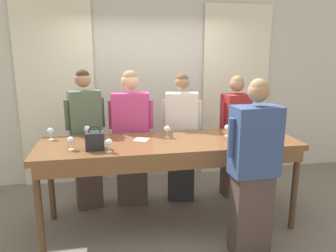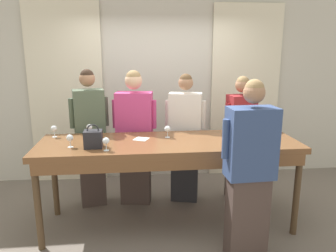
% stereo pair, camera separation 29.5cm
% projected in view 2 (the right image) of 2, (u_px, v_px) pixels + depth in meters
% --- Properties ---
extents(ground_plane, '(18.00, 18.00, 0.00)m').
position_uv_depth(ground_plane, '(169.00, 223.00, 3.88)').
color(ground_plane, '#70665B').
extents(wall_back, '(12.00, 0.06, 2.80)m').
position_uv_depth(wall_back, '(158.00, 89.00, 5.09)').
color(wall_back, beige).
rests_on(wall_back, ground_plane).
extents(curtain_panel_left, '(1.09, 0.03, 2.69)m').
position_uv_depth(curtain_panel_left, '(67.00, 95.00, 4.90)').
color(curtain_panel_left, '#EFE5C6').
rests_on(curtain_panel_left, ground_plane).
extents(curtain_panel_right, '(1.09, 0.03, 2.69)m').
position_uv_depth(curtain_panel_right, '(245.00, 92.00, 5.18)').
color(curtain_panel_right, '#EFE5C6').
rests_on(curtain_panel_right, ground_plane).
extents(tasting_bar, '(2.87, 0.88, 1.02)m').
position_uv_depth(tasting_bar, '(169.00, 149.00, 3.65)').
color(tasting_bar, brown).
rests_on(tasting_bar, ground_plane).
extents(wine_bottle, '(0.08, 0.08, 0.31)m').
position_uv_depth(wine_bottle, '(273.00, 122.00, 4.08)').
color(wine_bottle, black).
rests_on(wine_bottle, tasting_bar).
extents(handbag, '(0.18, 0.15, 0.25)m').
position_uv_depth(handbag, '(93.00, 139.00, 3.39)').
color(handbag, '#232328').
rests_on(handbag, tasting_bar).
extents(wine_glass_front_left, '(0.07, 0.07, 0.14)m').
position_uv_depth(wine_glass_front_left, '(106.00, 141.00, 3.28)').
color(wine_glass_front_left, white).
rests_on(wine_glass_front_left, tasting_bar).
extents(wine_glass_front_mid, '(0.07, 0.07, 0.14)m').
position_uv_depth(wine_glass_front_mid, '(167.00, 129.00, 3.77)').
color(wine_glass_front_mid, white).
rests_on(wine_glass_front_mid, tasting_bar).
extents(wine_glass_front_right, '(0.07, 0.07, 0.14)m').
position_uv_depth(wine_glass_front_right, '(89.00, 127.00, 3.86)').
color(wine_glass_front_right, white).
rests_on(wine_glass_front_right, tasting_bar).
extents(wine_glass_center_left, '(0.07, 0.07, 0.14)m').
position_uv_depth(wine_glass_center_left, '(235.00, 132.00, 3.63)').
color(wine_glass_center_left, white).
rests_on(wine_glass_center_left, tasting_bar).
extents(wine_glass_center_mid, '(0.07, 0.07, 0.14)m').
position_uv_depth(wine_glass_center_mid, '(54.00, 129.00, 3.78)').
color(wine_glass_center_mid, white).
rests_on(wine_glass_center_mid, tasting_bar).
extents(wine_glass_center_right, '(0.07, 0.07, 0.14)m').
position_uv_depth(wine_glass_center_right, '(229.00, 129.00, 3.77)').
color(wine_glass_center_right, white).
rests_on(wine_glass_center_right, tasting_bar).
extents(wine_glass_back_left, '(0.07, 0.07, 0.14)m').
position_uv_depth(wine_glass_back_left, '(70.00, 138.00, 3.39)').
color(wine_glass_back_left, white).
rests_on(wine_glass_back_left, tasting_bar).
extents(napkin, '(0.20, 0.20, 0.00)m').
position_uv_depth(napkin, '(141.00, 139.00, 3.72)').
color(napkin, white).
rests_on(napkin, tasting_bar).
extents(guest_olive_jacket, '(0.49, 0.33, 1.78)m').
position_uv_depth(guest_olive_jacket, '(90.00, 138.00, 4.18)').
color(guest_olive_jacket, '#473833').
rests_on(guest_olive_jacket, ground_plane).
extents(guest_pink_top, '(0.57, 0.33, 1.76)m').
position_uv_depth(guest_pink_top, '(135.00, 137.00, 4.24)').
color(guest_pink_top, '#473833').
rests_on(guest_pink_top, ground_plane).
extents(guest_cream_sweater, '(0.53, 0.33, 1.71)m').
position_uv_depth(guest_cream_sweater, '(185.00, 138.00, 4.31)').
color(guest_cream_sweater, '#28282D').
rests_on(guest_cream_sweater, ground_plane).
extents(guest_striped_shirt, '(0.46, 0.30, 1.68)m').
position_uv_depth(guest_striped_shirt, '(240.00, 137.00, 4.39)').
color(guest_striped_shirt, '#473833').
rests_on(guest_striped_shirt, ground_plane).
extents(host_pouring, '(0.56, 0.28, 1.76)m').
position_uv_depth(host_pouring, '(249.00, 172.00, 3.08)').
color(host_pouring, '#473833').
rests_on(host_pouring, ground_plane).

